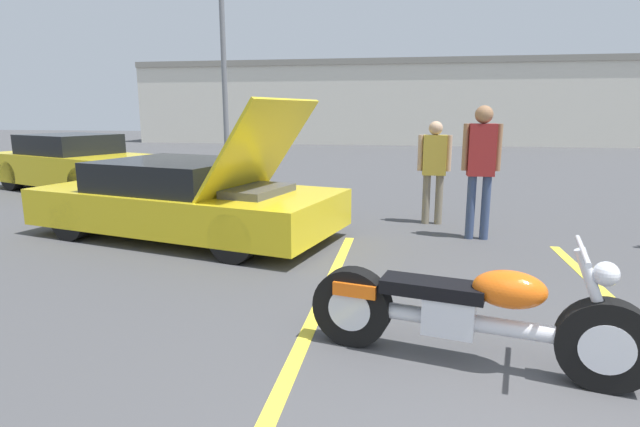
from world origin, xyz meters
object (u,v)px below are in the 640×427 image
object	(u,v)px
spectator_near_motorcycle	(481,160)
spectator_by_show_car	(434,164)
light_pole	(226,48)
motorcycle	(467,314)
show_car_hood_open	(188,199)
parked_car_left_row	(75,164)

from	to	relation	value
spectator_near_motorcycle	spectator_by_show_car	xyz separation A→B (m)	(-0.58, 0.89, -0.16)
light_pole	motorcycle	world-z (taller)	light_pole
spectator_near_motorcycle	spectator_by_show_car	size ratio (longest dim) A/B	1.14
show_car_hood_open	spectator_near_motorcycle	distance (m)	4.17
motorcycle	light_pole	bearing A→B (deg)	128.54
parked_car_left_row	light_pole	bearing A→B (deg)	100.73
motorcycle	show_car_hood_open	bearing A→B (deg)	150.19
motorcycle	spectator_near_motorcycle	xyz separation A→B (m)	(0.56, 3.71, 0.74)
light_pole	spectator_near_motorcycle	world-z (taller)	light_pole
parked_car_left_row	spectator_by_show_car	size ratio (longest dim) A/B	2.77
light_pole	spectator_near_motorcycle	distance (m)	12.46
motorcycle	show_car_hood_open	world-z (taller)	show_car_hood_open
parked_car_left_row	spectator_near_motorcycle	distance (m)	8.97
parked_car_left_row	spectator_near_motorcycle	xyz separation A→B (m)	(8.42, -3.04, 0.52)
light_pole	motorcycle	bearing A→B (deg)	-63.85
light_pole	parked_car_left_row	xyz separation A→B (m)	(-1.23, -6.75, -3.26)
show_car_hood_open	light_pole	bearing A→B (deg)	120.53
light_pole	show_car_hood_open	distance (m)	11.26
motorcycle	parked_car_left_row	world-z (taller)	parked_car_left_row
spectator_near_motorcycle	spectator_by_show_car	world-z (taller)	spectator_near_motorcycle
motorcycle	spectator_by_show_car	distance (m)	4.64
motorcycle	spectator_near_motorcycle	size ratio (longest dim) A/B	1.24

